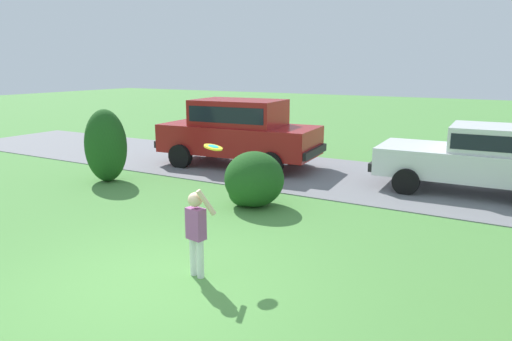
# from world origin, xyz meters

# --- Properties ---
(ground_plane) EXTENTS (80.00, 80.00, 0.00)m
(ground_plane) POSITION_xyz_m (0.00, 0.00, 0.00)
(ground_plane) COLOR #518E42
(driveway_strip) EXTENTS (28.00, 4.40, 0.02)m
(driveway_strip) POSITION_xyz_m (0.00, 7.16, 0.01)
(driveway_strip) COLOR slate
(driveway_strip) RESTS_ON ground
(shrub_near_tree) EXTENTS (1.02, 1.03, 1.82)m
(shrub_near_tree) POSITION_xyz_m (-4.89, 3.83, 0.91)
(shrub_near_tree) COLOR #1E511C
(shrub_near_tree) RESTS_ON ground
(shrub_centre_left) EXTENTS (1.24, 1.23, 1.15)m
(shrub_centre_left) POSITION_xyz_m (-0.61, 3.80, 0.54)
(shrub_centre_left) COLOR #1E511C
(shrub_centre_left) RESTS_ON ground
(parked_sedan) EXTENTS (4.46, 2.21, 1.56)m
(parked_sedan) POSITION_xyz_m (3.31, 7.28, 0.85)
(parked_sedan) COLOR white
(parked_sedan) RESTS_ON ground
(parked_suv) EXTENTS (4.83, 2.38, 1.92)m
(parked_suv) POSITION_xyz_m (-2.96, 7.02, 1.08)
(parked_suv) COLOR maroon
(parked_suv) RESTS_ON ground
(child_thrower) EXTENTS (0.47, 0.23, 1.29)m
(child_thrower) POSITION_xyz_m (0.41, 0.52, 0.72)
(child_thrower) COLOR white
(child_thrower) RESTS_ON ground
(frisbee) EXTENTS (0.28, 0.28, 0.10)m
(frisbee) POSITION_xyz_m (0.22, 1.23, 1.70)
(frisbee) COLOR yellow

